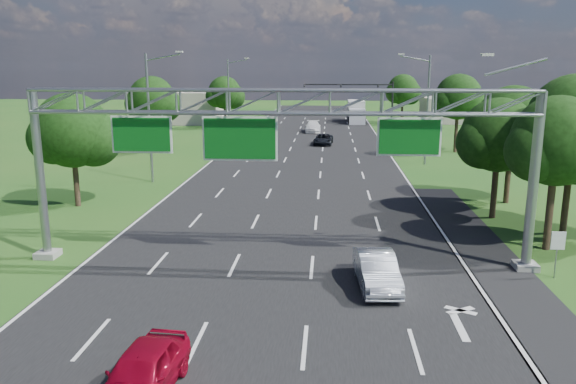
# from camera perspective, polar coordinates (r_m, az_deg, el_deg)

# --- Properties ---
(ground) EXTENTS (220.00, 220.00, 0.00)m
(ground) POSITION_cam_1_polar(r_m,az_deg,el_deg) (43.89, 0.86, 0.79)
(ground) COLOR #1C5018
(ground) RESTS_ON ground
(road) EXTENTS (18.00, 180.00, 0.02)m
(road) POSITION_cam_1_polar(r_m,az_deg,el_deg) (43.89, 0.86, 0.79)
(road) COLOR black
(road) RESTS_ON ground
(road_flare) EXTENTS (3.00, 30.00, 0.02)m
(road_flare) POSITION_cam_1_polar(r_m,az_deg,el_deg) (29.38, 19.30, -5.97)
(road_flare) COLOR black
(road_flare) RESTS_ON ground
(sign_gantry) EXTENTS (23.50, 1.00, 9.56)m
(sign_gantry) POSITION_cam_1_polar(r_m,az_deg,el_deg) (25.06, -0.76, 7.77)
(sign_gantry) COLOR gray
(sign_gantry) RESTS_ON ground
(regulatory_sign) EXTENTS (0.60, 0.08, 2.10)m
(regulatory_sign) POSITION_cam_1_polar(r_m,az_deg,el_deg) (26.90, 25.72, -4.86)
(regulatory_sign) COLOR gray
(regulatory_sign) RESTS_ON ground
(traffic_signal) EXTENTS (12.21, 0.24, 7.00)m
(traffic_signal) POSITION_cam_1_polar(r_m,az_deg,el_deg) (78.13, 7.98, 9.71)
(traffic_signal) COLOR black
(traffic_signal) RESTS_ON ground
(streetlight_l_near) EXTENTS (2.97, 0.22, 10.16)m
(streetlight_l_near) POSITION_cam_1_polar(r_m,az_deg,el_deg) (45.17, -13.72, 7.93)
(streetlight_l_near) COLOR gray
(streetlight_l_near) RESTS_ON ground
(streetlight_l_far) EXTENTS (2.97, 0.22, 10.16)m
(streetlight_l_far) POSITION_cam_1_polar(r_m,az_deg,el_deg) (79.16, -5.92, 10.10)
(streetlight_l_far) COLOR gray
(streetlight_l_far) RESTS_ON ground
(streetlight_r_mid) EXTENTS (2.97, 0.22, 10.16)m
(streetlight_r_mid) POSITION_cam_1_polar(r_m,az_deg,el_deg) (53.72, 13.80, 8.62)
(streetlight_r_mid) COLOR gray
(streetlight_r_mid) RESTS_ON ground
(tree_cluster_right) EXTENTS (9.91, 14.60, 8.68)m
(tree_cluster_right) POSITION_cam_1_polar(r_m,az_deg,el_deg) (34.55, 25.16, 5.30)
(tree_cluster_right) COLOR #2D2116
(tree_cluster_right) RESTS_ON ground
(tree_verge_la) EXTENTS (5.76, 4.80, 7.40)m
(tree_verge_la) POSITION_cam_1_polar(r_m,az_deg,el_deg) (38.82, -20.94, 5.51)
(tree_verge_la) COLOR #2D2116
(tree_verge_la) RESTS_ON ground
(tree_verge_lb) EXTENTS (5.76, 4.80, 8.06)m
(tree_verge_lb) POSITION_cam_1_polar(r_m,az_deg,el_deg) (60.88, -13.57, 8.91)
(tree_verge_lb) COLOR #2D2116
(tree_verge_lb) RESTS_ON ground
(tree_verge_lc) EXTENTS (5.76, 4.80, 7.62)m
(tree_verge_lc) POSITION_cam_1_polar(r_m,az_deg,el_deg) (84.43, -6.41, 9.83)
(tree_verge_lc) COLOR #2D2116
(tree_verge_lc) RESTS_ON ground
(tree_verge_rd) EXTENTS (5.76, 4.80, 8.28)m
(tree_verge_rd) POSITION_cam_1_polar(r_m,az_deg,el_deg) (62.50, 16.97, 9.01)
(tree_verge_rd) COLOR #2D2116
(tree_verge_rd) RESTS_ON ground
(tree_verge_re) EXTENTS (5.76, 4.80, 7.84)m
(tree_verge_re) POSITION_cam_1_polar(r_m,az_deg,el_deg) (91.73, 11.64, 10.01)
(tree_verge_re) COLOR #2D2116
(tree_verge_re) RESTS_ON ground
(building_left) EXTENTS (14.00, 10.00, 5.00)m
(building_left) POSITION_cam_1_polar(r_m,az_deg,el_deg) (94.35, -10.97, 8.47)
(building_left) COLOR #A19887
(building_left) RESTS_ON ground
(building_right) EXTENTS (12.00, 9.00, 4.00)m
(building_right) POSITION_cam_1_polar(r_m,az_deg,el_deg) (97.54, 17.11, 7.98)
(building_right) COLOR #A19887
(building_right) RESTS_ON ground
(red_coupe) EXTENTS (2.05, 4.32, 1.43)m
(red_coupe) POSITION_cam_1_polar(r_m,az_deg,el_deg) (16.86, -14.56, -17.32)
(red_coupe) COLOR maroon
(red_coupe) RESTS_ON ground
(silver_sedan) EXTENTS (1.87, 4.46, 1.43)m
(silver_sedan) POSITION_cam_1_polar(r_m,az_deg,el_deg) (23.90, 8.99, -7.85)
(silver_sedan) COLOR silver
(silver_sedan) RESTS_ON ground
(car_queue_a) EXTENTS (2.21, 5.19, 1.49)m
(car_queue_a) POSITION_cam_1_polar(r_m,az_deg,el_deg) (78.88, 2.56, 6.62)
(car_queue_a) COLOR white
(car_queue_a) RESTS_ON ground
(car_queue_b) EXTENTS (2.38, 4.62, 1.25)m
(car_queue_b) POSITION_cam_1_polar(r_m,az_deg,el_deg) (66.35, 3.62, 5.36)
(car_queue_b) COLOR black
(car_queue_b) RESTS_ON ground
(car_queue_c) EXTENTS (2.22, 4.93, 1.64)m
(car_queue_c) POSITION_cam_1_polar(r_m,az_deg,el_deg) (74.83, -2.39, 6.36)
(car_queue_c) COLOR black
(car_queue_c) RESTS_ON ground
(box_truck) EXTENTS (2.82, 9.19, 3.48)m
(box_truck) POSITION_cam_1_polar(r_m,az_deg,el_deg) (93.99, 6.94, 8.08)
(box_truck) COLOR beige
(box_truck) RESTS_ON ground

